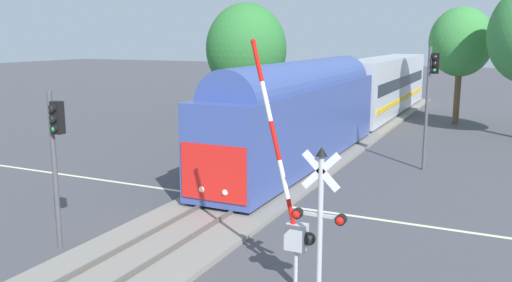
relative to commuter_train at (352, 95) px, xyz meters
name	(u,v)px	position (x,y,z in m)	size (l,w,h in m)	color
ground_plane	(241,200)	(0.00, -16.64, -2.79)	(220.00, 220.00, 0.00)	#47474C
road_centre_stripe	(241,200)	(0.00, -16.64, -2.79)	(44.00, 0.20, 0.01)	beige
railway_track	(241,198)	(0.00, -16.64, -2.70)	(4.40, 80.00, 0.32)	gray
commuter_train	(352,95)	(0.00, 0.00, 0.00)	(3.04, 40.99, 5.16)	#384C93
crossing_gate_near	(293,214)	(4.80, -23.10, -0.72)	(1.87, 0.40, 6.62)	#B7B7BC
crossing_signal_mast	(320,212)	(5.79, -23.84, -0.30)	(1.36, 0.44, 4.09)	#B2B2B7
traffic_signal_far_side	(430,89)	(6.17, -8.08, 1.33)	(0.53, 0.38, 6.19)	#4C4C51
traffic_signal_median	(56,145)	(-2.81, -23.74, 0.59)	(0.53, 0.38, 5.04)	#4C4C51
oak_behind_train	(246,49)	(-9.06, 2.17, 2.92)	(6.27, 6.27, 9.26)	#4C3828
elm_centre_background	(461,42)	(6.10, 8.10, 3.47)	(4.70, 4.70, 8.91)	brown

